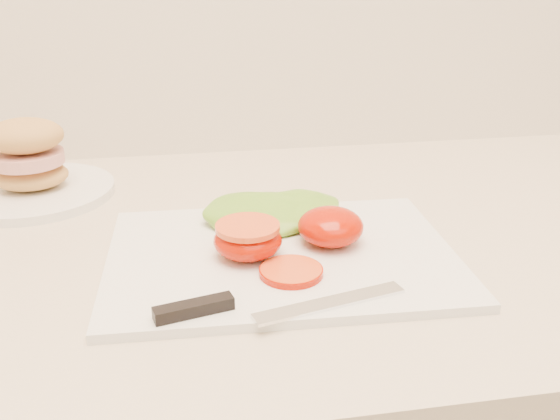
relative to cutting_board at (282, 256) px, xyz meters
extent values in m
cube|color=white|center=(0.00, 0.00, 0.00)|extent=(0.38, 0.28, 0.01)
ellipsoid|color=red|center=(0.06, 0.01, 0.03)|extent=(0.07, 0.07, 0.04)
ellipsoid|color=red|center=(-0.04, 0.00, 0.02)|extent=(0.07, 0.07, 0.04)
cylinder|color=red|center=(-0.04, 0.00, 0.04)|extent=(0.07, 0.07, 0.01)
cylinder|color=#E35C26|center=(0.00, -0.05, 0.01)|extent=(0.06, 0.06, 0.01)
ellipsoid|color=#88B12F|center=(-0.01, 0.08, 0.02)|extent=(0.15, 0.12, 0.03)
ellipsoid|color=#88B12F|center=(0.03, 0.08, 0.02)|extent=(0.13, 0.11, 0.03)
cube|color=silver|center=(0.03, -0.11, 0.01)|extent=(0.15, 0.05, 0.00)
cube|color=black|center=(-0.10, -0.11, 0.01)|extent=(0.07, 0.03, 0.01)
cylinder|color=white|center=(-0.30, 0.25, 0.00)|extent=(0.21, 0.21, 0.01)
ellipsoid|color=#B88646|center=(-0.30, 0.25, 0.02)|extent=(0.10, 0.08, 0.03)
cylinder|color=#D8938C|center=(-0.30, 0.25, 0.05)|extent=(0.09, 0.09, 0.02)
ellipsoid|color=#B88646|center=(-0.30, 0.25, 0.08)|extent=(0.10, 0.08, 0.04)
camera|label=1|loc=(-0.10, -0.59, 0.31)|focal=40.00mm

